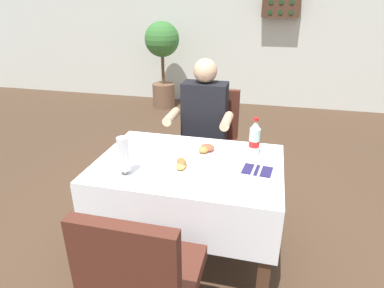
{
  "coord_description": "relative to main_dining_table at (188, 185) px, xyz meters",
  "views": [
    {
      "loc": [
        0.45,
        -1.76,
        1.67
      ],
      "look_at": [
        -0.0,
        0.12,
        0.82
      ],
      "focal_mm": 30.56,
      "sensor_mm": 36.0,
      "label": 1
    }
  ],
  "objects": [
    {
      "name": "chair_far_diner_seat",
      "position": [
        0.0,
        0.8,
        -0.01
      ],
      "size": [
        0.44,
        0.5,
        0.97
      ],
      "color": "#4C2319",
      "rests_on": "ground"
    },
    {
      "name": "wall_bottle_rack",
      "position": [
        0.5,
        3.73,
        1.08
      ],
      "size": [
        0.56,
        0.21,
        0.42
      ],
      "color": "#472D1E"
    },
    {
      "name": "plate_far_diner",
      "position": [
        0.05,
        0.17,
        0.19
      ],
      "size": [
        0.26,
        0.26,
        0.06
      ],
      "color": "white",
      "rests_on": "main_dining_table"
    },
    {
      "name": "napkin_cutlery_set",
      "position": [
        0.43,
        -0.01,
        0.18
      ],
      "size": [
        0.18,
        0.19,
        0.01
      ],
      "color": "#231E4C",
      "rests_on": "main_dining_table"
    },
    {
      "name": "potted_plant_corner",
      "position": [
        -1.28,
        3.33,
        0.31
      ],
      "size": [
        0.55,
        0.55,
        1.38
      ],
      "color": "brown",
      "rests_on": "ground"
    },
    {
      "name": "seated_diner_far",
      "position": [
        -0.05,
        0.69,
        0.15
      ],
      "size": [
        0.5,
        0.46,
        1.26
      ],
      "color": "#282D42",
      "rests_on": "ground"
    },
    {
      "name": "main_dining_table",
      "position": [
        0.0,
        0.0,
        0.0
      ],
      "size": [
        1.16,
        0.81,
        0.74
      ],
      "color": "white",
      "rests_on": "ground"
    },
    {
      "name": "ground_plane",
      "position": [
        0.0,
        -0.02,
        -0.57
      ],
      "size": [
        11.0,
        11.0,
        0.0
      ],
      "primitive_type": "plane",
      "color": "#473323"
    },
    {
      "name": "back_wall",
      "position": [
        0.0,
        3.89,
        1.01
      ],
      "size": [
        11.0,
        0.12,
        3.14
      ],
      "primitive_type": "cube",
      "color": "silver",
      "rests_on": "ground"
    },
    {
      "name": "beer_glass_left",
      "position": [
        -0.32,
        -0.25,
        0.3
      ],
      "size": [
        0.07,
        0.07,
        0.23
      ],
      "color": "white",
      "rests_on": "main_dining_table"
    },
    {
      "name": "chair_near_camera_side",
      "position": [
        0.0,
        -0.8,
        -0.01
      ],
      "size": [
        0.44,
        0.5,
        0.97
      ],
      "color": "#4C2319",
      "rests_on": "ground"
    },
    {
      "name": "plate_near_camera",
      "position": [
        -0.01,
        -0.12,
        0.19
      ],
      "size": [
        0.24,
        0.24,
        0.06
      ],
      "color": "white",
      "rests_on": "main_dining_table"
    },
    {
      "name": "cola_bottle_primary",
      "position": [
        0.39,
        0.2,
        0.28
      ],
      "size": [
        0.07,
        0.07,
        0.26
      ],
      "color": "silver",
      "rests_on": "main_dining_table"
    }
  ]
}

